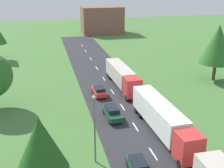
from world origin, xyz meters
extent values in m
cube|color=#2B2B30|center=(0.00, 24.50, 0.03)|extent=(10.00, 140.00, 0.06)
cube|color=white|center=(0.00, 24.70, 0.07)|extent=(0.16, 2.40, 0.01)
cube|color=white|center=(0.00, 30.86, 0.07)|extent=(0.16, 2.40, 0.01)
cube|color=white|center=(0.00, 37.06, 0.07)|extent=(0.16, 2.40, 0.01)
cube|color=white|center=(0.00, 43.44, 0.07)|extent=(0.16, 2.40, 0.01)
cube|color=white|center=(0.00, 50.40, 0.07)|extent=(0.16, 2.40, 0.01)
cube|color=white|center=(0.00, 57.50, 0.07)|extent=(0.16, 2.40, 0.01)
cube|color=white|center=(0.00, 65.20, 0.07)|extent=(0.16, 2.40, 0.01)
cube|color=white|center=(0.00, 73.13, 0.07)|extent=(0.16, 2.40, 0.01)
cube|color=white|center=(0.00, 80.27, 0.07)|extent=(0.16, 2.40, 0.01)
cube|color=red|center=(2.69, 22.24, 2.03)|extent=(2.49, 2.40, 2.93)
cube|color=black|center=(2.71, 21.13, 2.55)|extent=(2.10, 0.14, 1.29)
cube|color=white|center=(2.52, 29.74, 2.30)|extent=(2.76, 12.02, 2.88)
cube|color=black|center=(2.52, 29.74, 0.66)|extent=(1.14, 11.39, 0.24)
cylinder|color=black|center=(3.75, 21.67, 0.56)|extent=(0.37, 1.01, 1.00)
cylinder|color=black|center=(1.65, 21.63, 0.56)|extent=(0.37, 1.01, 1.00)
cylinder|color=black|center=(3.50, 33.36, 0.56)|extent=(0.37, 1.01, 1.00)
cylinder|color=black|center=(1.40, 33.31, 0.56)|extent=(0.37, 1.01, 1.00)
cylinder|color=black|center=(3.47, 34.79, 0.56)|extent=(0.37, 1.01, 1.00)
cylinder|color=black|center=(1.37, 34.75, 0.56)|extent=(0.37, 1.01, 1.00)
cube|color=red|center=(2.29, 39.66, 2.05)|extent=(2.49, 2.53, 2.98)
cube|color=black|center=(2.32, 38.48, 2.59)|extent=(2.10, 0.14, 1.31)
cube|color=beige|center=(2.15, 46.63, 2.19)|extent=(2.72, 10.81, 2.67)
cube|color=black|center=(2.15, 46.63, 0.66)|extent=(1.11, 10.24, 0.24)
cylinder|color=black|center=(3.36, 39.06, 0.56)|extent=(0.37, 1.01, 1.00)
cylinder|color=black|center=(1.26, 39.02, 0.56)|extent=(0.37, 1.01, 1.00)
cylinder|color=black|center=(3.13, 49.87, 0.56)|extent=(0.37, 1.01, 1.00)
cylinder|color=black|center=(1.03, 49.83, 0.56)|extent=(0.37, 1.01, 1.00)
cylinder|color=black|center=(3.10, 51.16, 0.56)|extent=(0.37, 1.01, 1.00)
cylinder|color=black|center=(1.01, 51.12, 0.56)|extent=(0.37, 1.01, 1.00)
cube|color=#19472D|center=(-2.58, 21.93, 0.66)|extent=(1.84, 4.08, 0.56)
cube|color=black|center=(-2.57, 22.14, 1.17)|extent=(1.51, 2.30, 0.47)
cylinder|color=black|center=(-1.78, 23.28, 0.38)|extent=(0.24, 0.65, 0.64)
cylinder|color=black|center=(-3.29, 23.33, 0.38)|extent=(0.24, 0.65, 0.64)
cube|color=#19472D|center=(-2.29, 34.00, 0.72)|extent=(1.97, 4.64, 0.68)
cube|color=black|center=(-2.30, 34.23, 1.34)|extent=(1.60, 2.62, 0.56)
cylinder|color=black|center=(-1.43, 32.48, 0.38)|extent=(0.25, 0.65, 0.64)
cylinder|color=black|center=(-3.02, 32.42, 0.38)|extent=(0.25, 0.65, 0.64)
cylinder|color=black|center=(-1.55, 35.59, 0.38)|extent=(0.25, 0.65, 0.64)
cylinder|color=black|center=(-3.14, 35.53, 0.38)|extent=(0.25, 0.65, 0.64)
cube|color=red|center=(-2.47, 42.39, 0.73)|extent=(1.88, 4.19, 0.69)
cube|color=black|center=(-2.46, 42.19, 1.32)|extent=(1.55, 2.36, 0.50)
cylinder|color=black|center=(-3.29, 43.78, 0.38)|extent=(0.24, 0.65, 0.64)
cylinder|color=black|center=(-1.72, 43.82, 0.38)|extent=(0.24, 0.65, 0.64)
cylinder|color=black|center=(-3.21, 40.96, 0.38)|extent=(0.24, 0.65, 0.64)
cylinder|color=black|center=(-1.64, 41.01, 0.38)|extent=(0.24, 0.65, 0.64)
cylinder|color=slate|center=(-6.31, 24.85, 3.56)|extent=(0.18, 0.18, 7.12)
sphere|color=silver|center=(-6.31, 24.85, 7.24)|extent=(0.36, 0.36, 0.36)
cone|color=#23561E|center=(-11.43, 21.05, 5.14)|extent=(4.44, 4.44, 4.88)
cylinder|color=#513823|center=(19.96, 44.99, 1.67)|extent=(0.59, 0.59, 3.34)
cone|color=#2D6628|center=(19.96, 44.99, 6.82)|extent=(6.33, 6.33, 6.96)
cube|color=brown|center=(9.86, 99.41, 4.53)|extent=(14.05, 8.64, 9.06)
camera|label=1|loc=(-10.50, 0.17, 17.73)|focal=45.71mm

